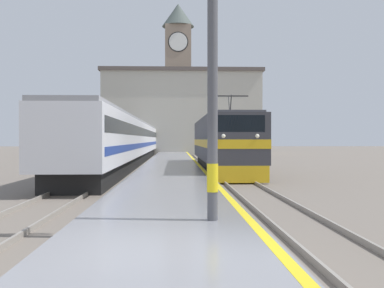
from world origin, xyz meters
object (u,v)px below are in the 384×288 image
object	(u,v)px
locomotive_train	(222,144)
clock_tower	(178,73)
catenary_mast	(218,6)
passenger_train	(132,141)

from	to	relation	value
locomotive_train	clock_tower	xyz separation A→B (m)	(-2.56, 44.08, 11.04)
locomotive_train	catenary_mast	distance (m)	19.76
catenary_mast	clock_tower	xyz separation A→B (m)	(-0.39, 63.48, 7.94)
locomotive_train	clock_tower	distance (m)	45.51
passenger_train	catenary_mast	world-z (taller)	catenary_mast
locomotive_train	passenger_train	distance (m)	15.42
passenger_train	clock_tower	size ratio (longest dim) A/B	2.21
catenary_mast	passenger_train	bearing A→B (deg)	98.45
locomotive_train	clock_tower	bearing A→B (deg)	93.32
passenger_train	clock_tower	world-z (taller)	clock_tower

